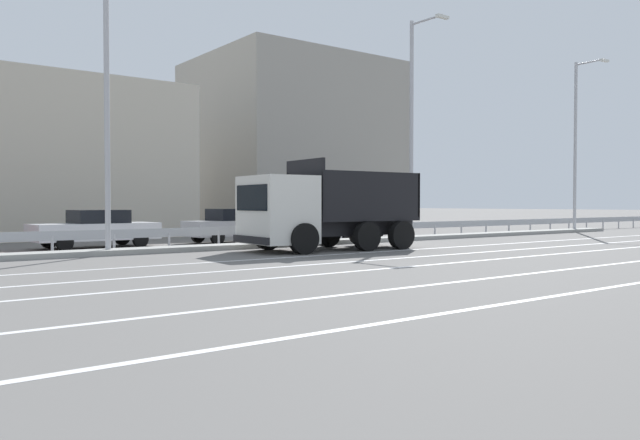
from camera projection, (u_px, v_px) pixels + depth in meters
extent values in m
plane|color=#605E5B|center=(391.00, 245.00, 25.35)|extent=(320.00, 320.00, 0.00)
cube|color=silver|center=(365.00, 253.00, 21.36)|extent=(70.02, 0.16, 0.01)
cube|color=silver|center=(414.00, 257.00, 19.51)|extent=(70.02, 0.16, 0.01)
cube|color=silver|center=(464.00, 262.00, 17.92)|extent=(70.02, 0.16, 0.01)
cube|color=silver|center=(556.00, 271.00, 15.59)|extent=(70.02, 0.16, 0.01)
cube|color=gray|center=(359.00, 240.00, 26.93)|extent=(38.51, 1.10, 0.18)
cube|color=#9EA0A5|center=(341.00, 227.00, 27.89)|extent=(70.02, 0.04, 0.32)
cylinder|color=#ADADB2|center=(52.00, 245.00, 20.51)|extent=(0.09, 0.09, 0.62)
cylinder|color=#ADADB2|center=(114.00, 243.00, 21.74)|extent=(0.09, 0.09, 0.62)
cylinder|color=#ADADB2|center=(169.00, 241.00, 22.97)|extent=(0.09, 0.09, 0.62)
cylinder|color=#ADADB2|center=(219.00, 239.00, 24.20)|extent=(0.09, 0.09, 0.62)
cylinder|color=#ADADB2|center=(263.00, 237.00, 25.43)|extent=(0.09, 0.09, 0.62)
cylinder|color=#ADADB2|center=(304.00, 236.00, 26.67)|extent=(0.09, 0.09, 0.62)
cylinder|color=#ADADB2|center=(341.00, 234.00, 27.90)|extent=(0.09, 0.09, 0.62)
cylinder|color=#ADADB2|center=(375.00, 233.00, 29.13)|extent=(0.09, 0.09, 0.62)
cylinder|color=#ADADB2|center=(406.00, 232.00, 30.36)|extent=(0.09, 0.09, 0.62)
cylinder|color=#ADADB2|center=(435.00, 231.00, 31.59)|extent=(0.09, 0.09, 0.62)
cylinder|color=#ADADB2|center=(461.00, 230.00, 32.83)|extent=(0.09, 0.09, 0.62)
cylinder|color=#ADADB2|center=(486.00, 229.00, 34.06)|extent=(0.09, 0.09, 0.62)
cylinder|color=#ADADB2|center=(509.00, 228.00, 35.29)|extent=(0.09, 0.09, 0.62)
cylinder|color=#ADADB2|center=(530.00, 227.00, 36.52)|extent=(0.09, 0.09, 0.62)
cylinder|color=#ADADB2|center=(550.00, 226.00, 37.75)|extent=(0.09, 0.09, 0.62)
cylinder|color=#ADADB2|center=(569.00, 226.00, 38.99)|extent=(0.09, 0.09, 0.62)
cylinder|color=#ADADB2|center=(586.00, 225.00, 40.22)|extent=(0.09, 0.09, 0.62)
cylinder|color=#ADADB2|center=(603.00, 224.00, 41.45)|extent=(0.09, 0.09, 0.62)
cylinder|color=#ADADB2|center=(619.00, 224.00, 42.68)|extent=(0.09, 0.09, 0.62)
cylinder|color=#ADADB2|center=(633.00, 223.00, 43.91)|extent=(0.09, 0.09, 0.62)
cube|color=silver|center=(277.00, 210.00, 21.48)|extent=(2.12, 2.63, 2.32)
cube|color=black|center=(251.00, 198.00, 20.91)|extent=(0.16, 2.16, 0.87)
cube|color=black|center=(251.00, 240.00, 20.93)|extent=(0.25, 2.47, 0.24)
cube|color=black|center=(354.00, 228.00, 23.32)|extent=(4.68, 1.66, 0.53)
cube|color=black|center=(354.00, 219.00, 23.31)|extent=(4.56, 2.68, 0.12)
cube|color=black|center=(373.00, 195.00, 22.32)|extent=(4.42, 0.37, 1.66)
cube|color=black|center=(336.00, 195.00, 24.25)|extent=(4.42, 0.37, 1.66)
cube|color=black|center=(305.00, 189.00, 22.09)|extent=(0.25, 2.41, 2.08)
cube|color=black|center=(398.00, 196.00, 24.48)|extent=(0.25, 2.41, 1.66)
cylinder|color=black|center=(304.00, 239.00, 20.64)|extent=(1.06, 0.38, 1.04)
cylinder|color=black|center=(268.00, 236.00, 22.69)|extent=(1.06, 0.38, 1.04)
cylinder|color=black|center=(367.00, 236.00, 22.11)|extent=(1.06, 0.38, 1.04)
cylinder|color=black|center=(328.00, 234.00, 24.16)|extent=(1.06, 0.38, 1.04)
cylinder|color=black|center=(401.00, 235.00, 23.00)|extent=(1.06, 0.38, 1.04)
cylinder|color=black|center=(361.00, 233.00, 25.05)|extent=(1.06, 0.38, 1.04)
cylinder|color=white|center=(334.00, 240.00, 26.09)|extent=(0.16, 0.16, 0.35)
cylinder|color=black|center=(334.00, 231.00, 26.08)|extent=(0.16, 0.16, 0.35)
cylinder|color=white|center=(334.00, 223.00, 26.08)|extent=(0.16, 0.16, 0.35)
cylinder|color=black|center=(334.00, 215.00, 26.07)|extent=(0.16, 0.16, 0.35)
cylinder|color=white|center=(334.00, 207.00, 26.06)|extent=(0.16, 0.16, 0.35)
cylinder|color=#1E4CB2|center=(334.00, 195.00, 26.04)|extent=(0.66, 0.03, 0.66)
cylinder|color=white|center=(334.00, 195.00, 26.04)|extent=(0.71, 0.02, 0.71)
cylinder|color=#ADADB2|center=(107.00, 110.00, 20.30)|extent=(0.18, 0.18, 9.44)
cylinder|color=#ADADB2|center=(411.00, 131.00, 28.73)|extent=(0.18, 0.18, 10.07)
cylinder|color=#ADADB2|center=(427.00, 20.00, 27.87)|extent=(0.11, 1.84, 0.10)
cube|color=silver|center=(442.00, 17.00, 27.15)|extent=(0.70, 0.20, 0.12)
cylinder|color=#ADADB2|center=(575.00, 147.00, 37.30)|extent=(0.18, 0.18, 10.13)
cylinder|color=#ADADB2|center=(590.00, 62.00, 36.43)|extent=(0.18, 1.80, 0.10)
cube|color=silver|center=(604.00, 60.00, 35.69)|extent=(0.71, 0.23, 0.12)
cube|color=silver|center=(95.00, 232.00, 23.74)|extent=(4.77, 2.10, 0.64)
cube|color=black|center=(99.00, 216.00, 23.82)|extent=(2.06, 1.68, 0.51)
cylinder|color=black|center=(65.00, 242.00, 22.18)|extent=(0.61, 0.25, 0.60)
cylinder|color=black|center=(49.00, 240.00, 23.41)|extent=(0.61, 0.25, 0.60)
cylinder|color=black|center=(140.00, 239.00, 24.09)|extent=(0.61, 0.25, 0.60)
cylinder|color=black|center=(122.00, 238.00, 25.32)|extent=(0.61, 0.25, 0.60)
cube|color=#A3A3A8|center=(234.00, 228.00, 27.15)|extent=(4.44, 1.95, 0.65)
cube|color=black|center=(232.00, 215.00, 27.05)|extent=(1.92, 1.58, 0.51)
cylinder|color=black|center=(250.00, 234.00, 28.63)|extent=(0.61, 0.24, 0.60)
cylinder|color=black|center=(270.00, 235.00, 27.45)|extent=(0.61, 0.24, 0.60)
cylinder|color=black|center=(198.00, 236.00, 26.86)|extent=(0.61, 0.24, 0.60)
cylinder|color=black|center=(217.00, 237.00, 25.68)|extent=(0.61, 0.24, 0.60)
cube|color=navy|center=(347.00, 224.00, 31.25)|extent=(4.37, 1.87, 0.69)
cube|color=black|center=(345.00, 212.00, 31.15)|extent=(1.84, 1.63, 0.57)
cylinder|color=black|center=(356.00, 230.00, 32.76)|extent=(0.60, 0.20, 0.60)
cylinder|color=black|center=(379.00, 231.00, 31.36)|extent=(0.60, 0.20, 0.60)
cylinder|color=black|center=(315.00, 231.00, 31.15)|extent=(0.60, 0.20, 0.60)
cylinder|color=black|center=(337.00, 233.00, 29.75)|extent=(0.60, 0.20, 0.60)
cube|color=gray|center=(292.00, 145.00, 47.81)|extent=(13.63, 12.14, 12.39)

